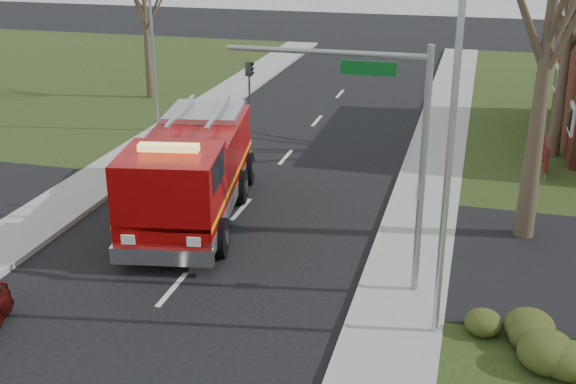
# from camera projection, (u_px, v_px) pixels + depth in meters

# --- Properties ---
(ground) EXTENTS (120.00, 120.00, 0.00)m
(ground) POSITION_uv_depth(u_px,v_px,m) (172.00, 290.00, 19.99)
(ground) COLOR black
(ground) RESTS_ON ground
(sidewalk_right) EXTENTS (2.40, 80.00, 0.15)m
(sidewalk_right) POSITION_uv_depth(u_px,v_px,m) (396.00, 318.00, 18.47)
(sidewalk_right) COLOR #9B9B96
(sidewalk_right) RESTS_ON ground
(health_center_sign) EXTENTS (0.12, 2.00, 1.40)m
(health_center_sign) POSITION_uv_depth(u_px,v_px,m) (546.00, 154.00, 28.40)
(health_center_sign) COLOR #4D1212
(health_center_sign) RESTS_ON ground
(hedge_corner) EXTENTS (2.80, 2.00, 0.90)m
(hedge_corner) POSITION_uv_depth(u_px,v_px,m) (513.00, 337.00, 16.71)
(hedge_corner) COLOR #2D3914
(hedge_corner) RESTS_ON lawn_right
(bare_tree_near) EXTENTS (6.00, 6.00, 12.00)m
(bare_tree_near) POSITION_uv_depth(u_px,v_px,m) (553.00, 1.00, 20.43)
(bare_tree_near) COLOR #3D2E24
(bare_tree_near) RESTS_ON ground
(bare_tree_far) EXTENTS (5.25, 5.25, 10.50)m
(bare_tree_far) POSITION_uv_depth(u_px,v_px,m) (573.00, 1.00, 28.50)
(bare_tree_far) COLOR #3D2E24
(bare_tree_far) RESTS_ON ground
(traffic_signal_mast) EXTENTS (5.29, 0.18, 6.80)m
(traffic_signal_mast) POSITION_uv_depth(u_px,v_px,m) (374.00, 125.00, 18.39)
(traffic_signal_mast) COLOR gray
(traffic_signal_mast) RESTS_ON ground
(streetlight_pole) EXTENTS (1.48, 0.16, 8.40)m
(streetlight_pole) POSITION_uv_depth(u_px,v_px,m) (446.00, 161.00, 16.17)
(streetlight_pole) COLOR #B7BABF
(streetlight_pole) RESTS_ON ground
(utility_pole_far) EXTENTS (0.14, 0.14, 7.00)m
(utility_pole_far) POSITION_uv_depth(u_px,v_px,m) (154.00, 59.00, 32.98)
(utility_pole_far) COLOR gray
(utility_pole_far) RESTS_ON ground
(fire_engine) EXTENTS (4.58, 9.04, 3.49)m
(fire_engine) POSITION_uv_depth(u_px,v_px,m) (191.00, 174.00, 24.14)
(fire_engine) COLOR #9C0707
(fire_engine) RESTS_ON ground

